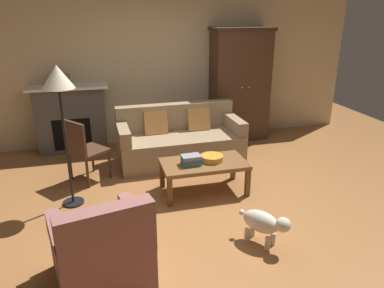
{
  "coord_description": "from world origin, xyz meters",
  "views": [
    {
      "loc": [
        -1.09,
        -3.86,
        2.28
      ],
      "look_at": [
        0.1,
        0.64,
        0.55
      ],
      "focal_mm": 34.08,
      "sensor_mm": 36.0,
      "label": 1
    }
  ],
  "objects_px": {
    "mantel_vase_terracotta": "(54,79)",
    "armchair_near_left": "(102,252)",
    "coffee_table": "(204,166)",
    "armoire": "(240,85)",
    "couch": "(180,141)",
    "side_chair_wooden": "(83,147)",
    "dog": "(264,223)",
    "fireplace": "(71,118)",
    "floor_lamp": "(58,86)",
    "mantel_vase_bronze": "(67,80)",
    "fruit_bowl": "(212,158)",
    "book_stack": "(191,160)"
  },
  "relations": [
    {
      "from": "mantel_vase_terracotta",
      "to": "armchair_near_left",
      "type": "bearing_deg",
      "value": -80.67
    },
    {
      "from": "coffee_table",
      "to": "armchair_near_left",
      "type": "bearing_deg",
      "value": -133.18
    },
    {
      "from": "armoire",
      "to": "couch",
      "type": "distance_m",
      "value": 1.67
    },
    {
      "from": "mantel_vase_terracotta",
      "to": "side_chair_wooden",
      "type": "relative_size",
      "value": 0.26
    },
    {
      "from": "armoire",
      "to": "dog",
      "type": "bearing_deg",
      "value": -106.95
    },
    {
      "from": "fireplace",
      "to": "couch",
      "type": "height_order",
      "value": "fireplace"
    },
    {
      "from": "fireplace",
      "to": "floor_lamp",
      "type": "xyz_separation_m",
      "value": [
        0.05,
        -1.91,
        0.91
      ]
    },
    {
      "from": "mantel_vase_bronze",
      "to": "armchair_near_left",
      "type": "relative_size",
      "value": 0.2
    },
    {
      "from": "armoire",
      "to": "mantel_vase_bronze",
      "type": "bearing_deg",
      "value": 178.83
    },
    {
      "from": "fruit_bowl",
      "to": "dog",
      "type": "bearing_deg",
      "value": -83.52
    },
    {
      "from": "couch",
      "to": "coffee_table",
      "type": "distance_m",
      "value": 1.13
    },
    {
      "from": "couch",
      "to": "armchair_near_left",
      "type": "height_order",
      "value": "armchair_near_left"
    },
    {
      "from": "fruit_bowl",
      "to": "side_chair_wooden",
      "type": "distance_m",
      "value": 1.77
    },
    {
      "from": "coffee_table",
      "to": "fruit_bowl",
      "type": "xyz_separation_m",
      "value": [
        0.11,
        0.02,
        0.09
      ]
    },
    {
      "from": "couch",
      "to": "armchair_near_left",
      "type": "xyz_separation_m",
      "value": [
        -1.27,
        -2.55,
        -0.0
      ]
    },
    {
      "from": "fireplace",
      "to": "armchair_near_left",
      "type": "xyz_separation_m",
      "value": [
        0.38,
        -3.43,
        -0.25
      ]
    },
    {
      "from": "mantel_vase_terracotta",
      "to": "mantel_vase_bronze",
      "type": "distance_m",
      "value": 0.18
    },
    {
      "from": "book_stack",
      "to": "fireplace",
      "type": "bearing_deg",
      "value": 126.85
    },
    {
      "from": "book_stack",
      "to": "mantel_vase_terracotta",
      "type": "bearing_deg",
      "value": 130.19
    },
    {
      "from": "mantel_vase_terracotta",
      "to": "mantel_vase_bronze",
      "type": "height_order",
      "value": "mantel_vase_terracotta"
    },
    {
      "from": "floor_lamp",
      "to": "dog",
      "type": "xyz_separation_m",
      "value": [
        1.93,
        -1.37,
        -1.24
      ]
    },
    {
      "from": "book_stack",
      "to": "floor_lamp",
      "type": "height_order",
      "value": "floor_lamp"
    },
    {
      "from": "armchair_near_left",
      "to": "floor_lamp",
      "type": "distance_m",
      "value": 1.95
    },
    {
      "from": "mantel_vase_bronze",
      "to": "dog",
      "type": "height_order",
      "value": "mantel_vase_bronze"
    },
    {
      "from": "armoire",
      "to": "dog",
      "type": "height_order",
      "value": "armoire"
    },
    {
      "from": "armoire",
      "to": "armchair_near_left",
      "type": "xyz_separation_m",
      "value": [
        -2.57,
        -3.36,
        -0.68
      ]
    },
    {
      "from": "mantel_vase_terracotta",
      "to": "armchair_near_left",
      "type": "distance_m",
      "value": 3.58
    },
    {
      "from": "coffee_table",
      "to": "armchair_near_left",
      "type": "xyz_separation_m",
      "value": [
        -1.34,
        -1.42,
        -0.05
      ]
    },
    {
      "from": "fireplace",
      "to": "dog",
      "type": "bearing_deg",
      "value": -58.91
    },
    {
      "from": "dog",
      "to": "armoire",
      "type": "bearing_deg",
      "value": 73.05
    },
    {
      "from": "couch",
      "to": "dog",
      "type": "height_order",
      "value": "couch"
    },
    {
      "from": "coffee_table",
      "to": "side_chair_wooden",
      "type": "height_order",
      "value": "side_chair_wooden"
    },
    {
      "from": "armoire",
      "to": "floor_lamp",
      "type": "xyz_separation_m",
      "value": [
        -2.9,
        -1.83,
        0.48
      ]
    },
    {
      "from": "coffee_table",
      "to": "book_stack",
      "type": "distance_m",
      "value": 0.22
    },
    {
      "from": "floor_lamp",
      "to": "armoire",
      "type": "bearing_deg",
      "value": 32.24
    },
    {
      "from": "fruit_bowl",
      "to": "mantel_vase_terracotta",
      "type": "relative_size",
      "value": 1.24
    },
    {
      "from": "couch",
      "to": "mantel_vase_bronze",
      "type": "height_order",
      "value": "mantel_vase_bronze"
    },
    {
      "from": "mantel_vase_terracotta",
      "to": "armchair_near_left",
      "type": "height_order",
      "value": "mantel_vase_terracotta"
    },
    {
      "from": "armoire",
      "to": "coffee_table",
      "type": "height_order",
      "value": "armoire"
    },
    {
      "from": "mantel_vase_terracotta",
      "to": "side_chair_wooden",
      "type": "xyz_separation_m",
      "value": [
        0.38,
        -1.29,
        -0.73
      ]
    },
    {
      "from": "fruit_bowl",
      "to": "fireplace",
      "type": "bearing_deg",
      "value": 132.54
    },
    {
      "from": "side_chair_wooden",
      "to": "mantel_vase_terracotta",
      "type": "bearing_deg",
      "value": 106.49
    },
    {
      "from": "couch",
      "to": "mantel_vase_bronze",
      "type": "distance_m",
      "value": 2.07
    },
    {
      "from": "couch",
      "to": "fruit_bowl",
      "type": "bearing_deg",
      "value": -80.92
    },
    {
      "from": "couch",
      "to": "mantel_vase_terracotta",
      "type": "height_order",
      "value": "mantel_vase_terracotta"
    },
    {
      "from": "mantel_vase_bronze",
      "to": "couch",
      "type": "bearing_deg",
      "value": -27.74
    },
    {
      "from": "armchair_near_left",
      "to": "fruit_bowl",
      "type": "bearing_deg",
      "value": 44.82
    },
    {
      "from": "coffee_table",
      "to": "mantel_vase_terracotta",
      "type": "height_order",
      "value": "mantel_vase_terracotta"
    },
    {
      "from": "mantel_vase_bronze",
      "to": "side_chair_wooden",
      "type": "bearing_deg",
      "value": -81.13
    },
    {
      "from": "side_chair_wooden",
      "to": "floor_lamp",
      "type": "height_order",
      "value": "floor_lamp"
    }
  ]
}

